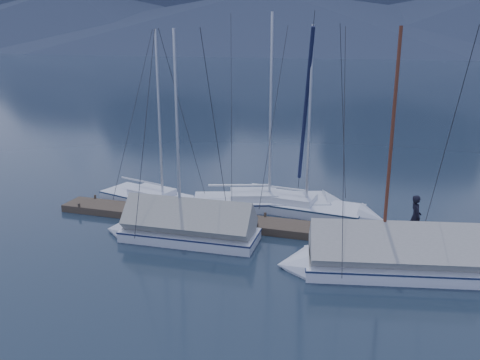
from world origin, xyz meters
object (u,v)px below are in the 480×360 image
Objects in this scene: sailboat_covered_near at (377,260)px; person at (415,217)px; sailboat_open_left at (171,204)px; sailboat_open_mid at (280,204)px; sailboat_open_right at (316,210)px; sailboat_covered_far at (178,229)px.

person is at bearing 66.12° from sailboat_covered_near.
sailboat_open_left is at bearing 157.00° from sailboat_covered_near.
sailboat_covered_near is at bearing -50.25° from sailboat_open_mid.
sailboat_open_mid is 7.88m from sailboat_covered_near.
sailboat_open_left is at bearing -170.28° from sailboat_open_right.
sailboat_open_mid is 1.96m from sailboat_open_right.
sailboat_covered_near is (10.32, -4.38, 0.31)m from sailboat_open_left.
sailboat_covered_near is (3.12, -5.62, 0.31)m from sailboat_open_right.
sailboat_open_right is at bearing 43.80° from sailboat_covered_far.
sailboat_covered_near reaches higher than person.
sailboat_open_left is 0.99× the size of sailboat_covered_near.
sailboat_open_right is at bearing 41.56° from person.
sailboat_open_left is 0.92× the size of sailboat_open_mid.
sailboat_covered_near is 5.28× the size of person.
person is (1.32, 2.98, 0.77)m from sailboat_covered_near.
sailboat_open_left is at bearing -162.45° from sailboat_open_mid.
sailboat_open_left is at bearing 65.36° from person.
sailboat_open_mid is at bearing 46.42° from person.
sailboat_open_mid is 6.28m from sailboat_covered_far.
sailboat_open_left is at bearing 119.02° from sailboat_covered_far.
sailboat_covered_near is at bearing -23.00° from sailboat_open_left.
sailboat_covered_far is 9.89m from person.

